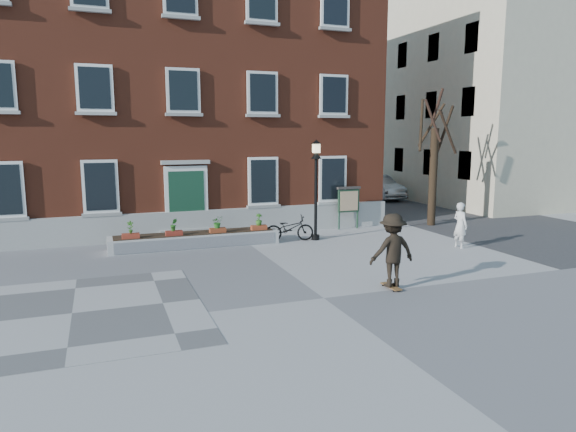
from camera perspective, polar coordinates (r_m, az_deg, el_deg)
name	(u,v)px	position (r m, az deg, el deg)	size (l,w,h in m)	color
ground	(324,298)	(13.32, 4.00, -9.09)	(100.00, 100.00, 0.00)	gray
checker_patch	(72,313)	(13.21, -22.87, -9.94)	(6.00, 6.00, 0.01)	#525255
bicycle	(289,228)	(20.06, 0.15, -1.38)	(0.66, 1.90, 1.00)	black
parked_car	(377,187)	(33.64, 9.90, 3.20)	(1.61, 4.62, 1.52)	#B0B2B5
bystander	(460,225)	(19.85, 18.59, -0.97)	(0.61, 0.40, 1.68)	silver
brick_building	(166,88)	(25.79, -13.39, 13.66)	(18.40, 10.85, 12.60)	brown
planter_assembly	(196,239)	(19.36, -10.23, -2.49)	(6.20, 1.12, 1.15)	silver
bare_tree	(434,164)	(24.20, 15.88, 5.55)	(1.83, 1.83, 6.16)	#2F2114
side_street	(442,93)	(39.08, 16.70, 12.96)	(15.20, 36.00, 14.50)	#3C3C3F
lamp_post	(316,176)	(20.03, 3.13, 4.48)	(0.40, 0.40, 3.93)	black
notice_board	(349,201)	(22.64, 6.75, 1.72)	(1.10, 0.16, 1.87)	#1B3729
skateboarder	(392,250)	(14.08, 11.51, -3.75)	(1.29, 0.78, 2.06)	brown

